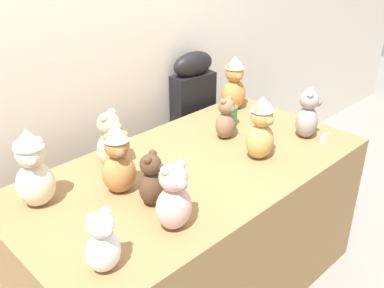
# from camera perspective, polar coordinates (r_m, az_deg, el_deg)

# --- Properties ---
(wall_back) EXTENTS (7.00, 0.08, 2.60)m
(wall_back) POSITION_cam_1_polar(r_m,az_deg,el_deg) (2.39, -12.15, 14.65)
(wall_back) COLOR silver
(wall_back) RESTS_ON ground_plane
(display_table) EXTENTS (1.71, 0.89, 0.76)m
(display_table) POSITION_cam_1_polar(r_m,az_deg,el_deg) (2.29, -0.00, -11.17)
(display_table) COLOR olive
(display_table) RESTS_ON ground_plane
(instrument_case) EXTENTS (0.29, 0.15, 1.07)m
(instrument_case) POSITION_cam_1_polar(r_m,az_deg,el_deg) (2.89, 0.13, 1.52)
(instrument_case) COLOR black
(instrument_case) RESTS_ON ground_plane
(teddy_bear_mocha) EXTENTS (0.13, 0.11, 0.23)m
(teddy_bear_mocha) POSITION_cam_1_polar(r_m,az_deg,el_deg) (2.30, 4.37, 3.19)
(teddy_bear_mocha) COLOR #7F6047
(teddy_bear_mocha) RESTS_ON display_table
(teddy_bear_ash) EXTENTS (0.17, 0.17, 0.26)m
(teddy_bear_ash) POSITION_cam_1_polar(r_m,az_deg,el_deg) (2.38, 14.60, 3.62)
(teddy_bear_ash) COLOR gray
(teddy_bear_ash) RESTS_ON display_table
(teddy_bear_cocoa) EXTENTS (0.15, 0.14, 0.23)m
(teddy_bear_cocoa) POSITION_cam_1_polar(r_m,az_deg,el_deg) (1.78, -5.21, -4.66)
(teddy_bear_cocoa) COLOR #4C3323
(teddy_bear_cocoa) RESTS_ON display_table
(teddy_bear_cream) EXTENTS (0.19, 0.17, 0.34)m
(teddy_bear_cream) POSITION_cam_1_polar(r_m,az_deg,el_deg) (1.84, -19.71, -3.06)
(teddy_bear_cream) COLOR beige
(teddy_bear_cream) RESTS_ON display_table
(teddy_bear_sand) EXTENTS (0.18, 0.16, 0.28)m
(teddy_bear_sand) POSITION_cam_1_polar(r_m,az_deg,el_deg) (2.05, -10.41, 0.35)
(teddy_bear_sand) COLOR #CCB78E
(teddy_bear_sand) RESTS_ON display_table
(teddy_bear_honey) EXTENTS (0.15, 0.13, 0.32)m
(teddy_bear_honey) POSITION_cam_1_polar(r_m,az_deg,el_deg) (2.10, 8.82, 1.98)
(teddy_bear_honey) COLOR tan
(teddy_bear_honey) RESTS_ON display_table
(teddy_bear_snow) EXTENTS (0.12, 0.11, 0.23)m
(teddy_bear_snow) POSITION_cam_1_polar(r_m,az_deg,el_deg) (1.49, -11.39, -12.32)
(teddy_bear_snow) COLOR white
(teddy_bear_snow) RESTS_ON display_table
(teddy_bear_ginger) EXTENTS (0.18, 0.16, 0.32)m
(teddy_bear_ginger) POSITION_cam_1_polar(r_m,az_deg,el_deg) (2.65, 5.42, 7.72)
(teddy_bear_ginger) COLOR #D17F3D
(teddy_bear_ginger) RESTS_ON display_table
(teddy_bear_caramel) EXTENTS (0.18, 0.17, 0.31)m
(teddy_bear_caramel) POSITION_cam_1_polar(r_m,az_deg,el_deg) (1.84, -9.46, -1.97)
(teddy_bear_caramel) COLOR #B27A42
(teddy_bear_caramel) RESTS_ON display_table
(teddy_bear_blush) EXTENTS (0.15, 0.13, 0.28)m
(teddy_bear_blush) POSITION_cam_1_polar(r_m,az_deg,el_deg) (1.63, -2.35, -6.95)
(teddy_bear_blush) COLOR beige
(teddy_bear_blush) RESTS_ON display_table
(party_cup_green) EXTENTS (0.08, 0.08, 0.11)m
(party_cup_green) POSITION_cam_1_polar(r_m,az_deg,el_deg) (2.46, 4.89, 3.61)
(party_cup_green) COLOR #238C3D
(party_cup_green) RESTS_ON display_table
(name_card_front_left) EXTENTS (0.07, 0.01, 0.05)m
(name_card_front_left) POSITION_cam_1_polar(r_m,az_deg,el_deg) (2.37, 16.59, 0.64)
(name_card_front_left) COLOR white
(name_card_front_left) RESTS_ON display_table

